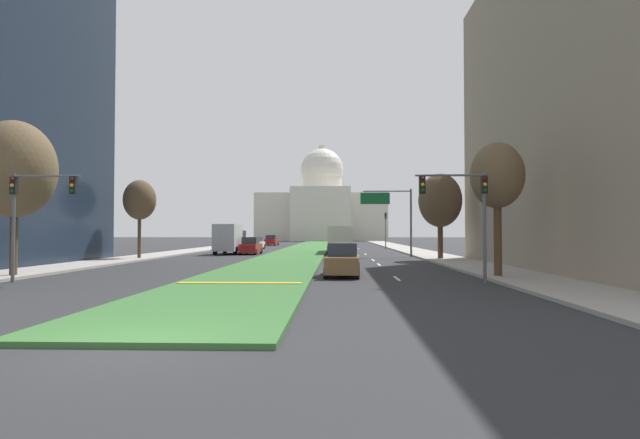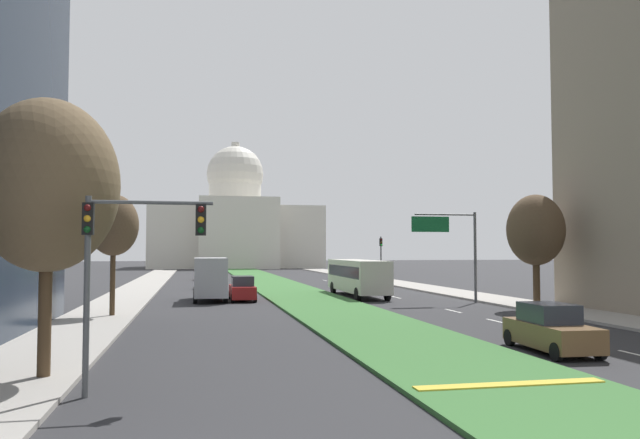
% 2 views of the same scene
% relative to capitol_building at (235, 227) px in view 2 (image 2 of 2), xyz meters
% --- Properties ---
extents(ground_plane, '(286.36, 286.36, 0.00)m').
position_rel_capitol_building_xyz_m(ground_plane, '(0.00, -64.22, -8.73)').
color(ground_plane, '#2B2B2D').
extents(grass_median, '(6.03, 117.15, 0.14)m').
position_rel_capitol_building_xyz_m(grass_median, '(0.00, -70.73, -8.66)').
color(grass_median, '#386B33').
rests_on(grass_median, ground_plane).
extents(median_curb_nose, '(5.43, 0.50, 0.04)m').
position_rel_capitol_building_xyz_m(median_curb_nose, '(0.00, -117.95, -8.57)').
color(median_curb_nose, gold).
rests_on(median_curb_nose, grass_median).
extents(lane_dashes_right, '(0.16, 57.16, 0.01)m').
position_rel_capitol_building_xyz_m(lane_dashes_right, '(7.33, -88.43, -8.72)').
color(lane_dashes_right, silver).
rests_on(lane_dashes_right, ground_plane).
extents(sidewalk_left, '(4.00, 117.15, 0.15)m').
position_rel_capitol_building_xyz_m(sidewalk_left, '(-13.64, -77.24, -8.65)').
color(sidewalk_left, '#9E9991').
rests_on(sidewalk_left, ground_plane).
extents(sidewalk_right, '(4.00, 117.15, 0.15)m').
position_rel_capitol_building_xyz_m(sidewalk_right, '(13.64, -77.24, -8.65)').
color(sidewalk_right, '#9E9991').
rests_on(sidewalk_right, ground_plane).
extents(capitol_building, '(35.56, 27.80, 27.34)m').
position_rel_capitol_building_xyz_m(capitol_building, '(0.00, 0.00, 0.00)').
color(capitol_building, beige).
rests_on(capitol_building, ground_plane).
extents(traffic_light_near_left, '(3.34, 0.35, 5.20)m').
position_rel_capitol_building_xyz_m(traffic_light_near_left, '(-10.29, -116.55, -4.93)').
color(traffic_light_near_left, '#515456').
rests_on(traffic_light_near_left, ground_plane).
extents(traffic_light_far_right, '(0.28, 0.35, 5.20)m').
position_rel_capitol_building_xyz_m(traffic_light_far_right, '(11.14, -70.31, -5.41)').
color(traffic_light_far_right, '#515456').
rests_on(traffic_light_far_right, ground_plane).
extents(overhead_guide_sign, '(4.92, 0.20, 6.50)m').
position_rel_capitol_building_xyz_m(overhead_guide_sign, '(9.60, -92.48, -4.11)').
color(overhead_guide_sign, '#515456').
rests_on(overhead_guide_sign, ground_plane).
extents(street_tree_left_near, '(4.08, 4.08, 8.24)m').
position_rel_capitol_building_xyz_m(street_tree_left_near, '(-12.65, -114.26, -3.06)').
color(street_tree_left_near, '#4C3823').
rests_on(street_tree_left_near, ground_plane).
extents(street_tree_left_mid, '(2.76, 2.76, 6.91)m').
position_rel_capitol_building_xyz_m(street_tree_left_mid, '(-12.91, -97.46, -3.59)').
color(street_tree_left_mid, '#4C3823').
rests_on(street_tree_left_mid, ground_plane).
extents(street_tree_right_mid, '(3.64, 3.64, 7.34)m').
position_rel_capitol_building_xyz_m(street_tree_right_mid, '(12.99, -97.70, -3.70)').
color(street_tree_right_mid, '#4C3823').
rests_on(street_tree_right_mid, ground_plane).
extents(sedan_lead_stopped, '(2.01, 4.46, 1.79)m').
position_rel_capitol_building_xyz_m(sedan_lead_stopped, '(4.57, -112.63, -7.89)').
color(sedan_lead_stopped, brown).
rests_on(sedan_lead_stopped, ground_plane).
extents(sedan_midblock, '(1.85, 4.50, 1.84)m').
position_rel_capitol_building_xyz_m(sedan_midblock, '(-4.94, -87.43, -7.87)').
color(sedan_midblock, maroon).
rests_on(sedan_midblock, ground_plane).
extents(sedan_distant, '(2.15, 4.70, 1.71)m').
position_rel_capitol_building_xyz_m(sedan_distant, '(-7.04, -72.28, -7.93)').
color(sedan_distant, silver).
rests_on(sedan_distant, ground_plane).
extents(sedan_far_horizon, '(2.10, 4.41, 1.85)m').
position_rel_capitol_building_xyz_m(sedan_far_horizon, '(-7.14, -54.63, -7.87)').
color(sedan_far_horizon, maroon).
rests_on(sedan_far_horizon, ground_plane).
extents(box_truck_delivery, '(2.40, 6.40, 3.20)m').
position_rel_capitol_building_xyz_m(box_truck_delivery, '(-7.30, -87.16, -7.05)').
color(box_truck_delivery, black).
rests_on(box_truck_delivery, ground_plane).
extents(city_bus, '(2.62, 11.00, 2.95)m').
position_rel_capitol_building_xyz_m(city_bus, '(4.57, -85.06, -6.96)').
color(city_bus, beige).
rests_on(city_bus, ground_plane).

